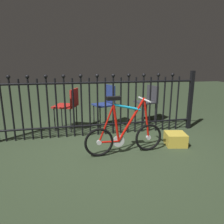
{
  "coord_description": "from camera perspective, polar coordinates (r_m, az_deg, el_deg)",
  "views": [
    {
      "loc": [
        -0.58,
        -3.0,
        1.35
      ],
      "look_at": [
        0.1,
        0.2,
        0.55
      ],
      "focal_mm": 32.8,
      "sensor_mm": 36.0,
      "label": 1
    }
  ],
  "objects": [
    {
      "name": "ground_plane",
      "position": [
        3.34,
        -1.0,
        -10.11
      ],
      "size": [
        20.0,
        20.0,
        0.0
      ],
      "primitive_type": "plane",
      "color": "#2B3824"
    },
    {
      "name": "iron_fence",
      "position": [
        3.78,
        -4.3,
        2.35
      ],
      "size": [
        3.74,
        0.07,
        1.19
      ],
      "color": "black",
      "rests_on": "ground"
    },
    {
      "name": "chair_charcoal",
      "position": [
        4.77,
        10.09,
        3.46
      ],
      "size": [
        0.5,
        0.5,
        0.83
      ],
      "color": "black",
      "rests_on": "ground"
    },
    {
      "name": "chair_red",
      "position": [
        4.18,
        -11.97,
        2.21
      ],
      "size": [
        0.55,
        0.55,
        0.84
      ],
      "color": "black",
      "rests_on": "ground"
    },
    {
      "name": "bicycle",
      "position": [
        3.07,
        3.5,
        -6.1
      ],
      "size": [
        1.21,
        0.4,
        0.88
      ],
      "color": "black",
      "rests_on": "ground"
    },
    {
      "name": "display_crate",
      "position": [
        3.6,
        17.25,
        -7.2
      ],
      "size": [
        0.38,
        0.38,
        0.21
      ],
      "primitive_type": "cube",
      "rotation": [
        0.0,
        0.0,
        -0.2
      ],
      "color": "#B29933",
      "rests_on": "ground"
    },
    {
      "name": "chair_navy",
      "position": [
        4.33,
        -1.59,
        2.97
      ],
      "size": [
        0.48,
        0.47,
        0.88
      ],
      "color": "black",
      "rests_on": "ground"
    }
  ]
}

